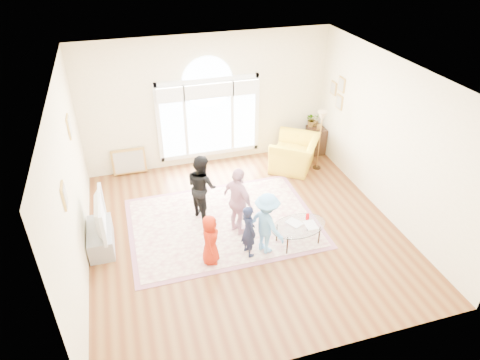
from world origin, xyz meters
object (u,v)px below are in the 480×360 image
object	(u,v)px
coffee_table	(299,226)
tv_console	(101,238)
area_rug	(223,222)
armchair	(295,153)
television	(96,215)

from	to	relation	value
coffee_table	tv_console	bearing A→B (deg)	157.17
area_rug	coffee_table	size ratio (longest dim) A/B	3.04
armchair	television	bearing A→B (deg)	-33.63
tv_console	television	xyz separation A→B (m)	(0.01, 0.00, 0.54)
area_rug	tv_console	xyz separation A→B (m)	(-2.40, -0.06, 0.20)
area_rug	armchair	distance (m)	2.89
television	coffee_table	distance (m)	3.75
area_rug	armchair	xyz separation A→B (m)	(2.29, 1.72, 0.38)
television	armchair	world-z (taller)	television
tv_console	armchair	world-z (taller)	armchair
area_rug	tv_console	world-z (taller)	tv_console
television	coffee_table	size ratio (longest dim) A/B	0.97
coffee_table	armchair	xyz separation A→B (m)	(1.07, 2.73, -0.01)
area_rug	armchair	world-z (taller)	armchair
television	armchair	distance (m)	5.02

